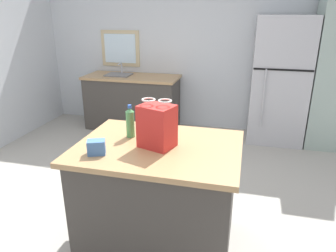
# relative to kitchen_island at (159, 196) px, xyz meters

# --- Properties ---
(ground) EXTENTS (6.45, 6.45, 0.00)m
(ground) POSITION_rel_kitchen_island_xyz_m (-0.16, 0.39, -0.46)
(ground) COLOR #ADA89E
(back_wall) EXTENTS (5.37, 0.13, 2.73)m
(back_wall) POSITION_rel_kitchen_island_xyz_m (-0.18, 3.06, 0.90)
(back_wall) COLOR silver
(back_wall) RESTS_ON ground
(kitchen_island) EXTENTS (1.25, 0.95, 0.92)m
(kitchen_island) POSITION_rel_kitchen_island_xyz_m (0.00, 0.00, 0.00)
(kitchen_island) COLOR #423D38
(kitchen_island) RESTS_ON ground
(refrigerator) EXTENTS (0.79, 0.67, 1.84)m
(refrigerator) POSITION_rel_kitchen_island_xyz_m (1.08, 2.67, 0.46)
(refrigerator) COLOR #B7B7BC
(refrigerator) RESTS_ON ground
(tall_cabinet) EXTENTS (0.48, 0.59, 2.26)m
(tall_cabinet) POSITION_rel_kitchen_island_xyz_m (1.73, 2.67, 0.67)
(tall_cabinet) COLOR #9EB2A8
(tall_cabinet) RESTS_ON ground
(sink_counter) EXTENTS (1.54, 0.67, 1.07)m
(sink_counter) POSITION_rel_kitchen_island_xyz_m (-1.22, 2.67, -0.01)
(sink_counter) COLOR #423D38
(sink_counter) RESTS_ON ground
(shopping_bag) EXTENTS (0.30, 0.26, 0.37)m
(shopping_bag) POSITION_rel_kitchen_island_xyz_m (-0.00, -0.02, 0.62)
(shopping_bag) COLOR red
(shopping_bag) RESTS_ON kitchen_island
(small_box) EXTENTS (0.15, 0.13, 0.11)m
(small_box) POSITION_rel_kitchen_island_xyz_m (-0.39, -0.26, 0.51)
(small_box) COLOR #4775B7
(small_box) RESTS_ON kitchen_island
(bottle) EXTENTS (0.07, 0.07, 0.27)m
(bottle) POSITION_rel_kitchen_island_xyz_m (-0.27, 0.11, 0.58)
(bottle) COLOR #4C9956
(bottle) RESTS_ON kitchen_island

